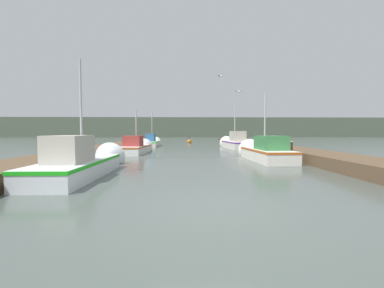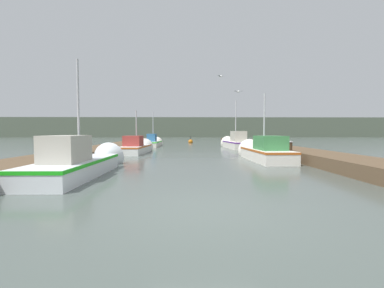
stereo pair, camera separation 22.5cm
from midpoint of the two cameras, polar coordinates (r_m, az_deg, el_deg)
name	(u,v)px [view 1 (the left image)]	position (r m, az deg, el deg)	size (l,w,h in m)	color
ground_plane	(214,210)	(5.26, 3.60, -14.43)	(200.00, 200.00, 0.00)	#47514C
dock_left	(114,147)	(21.81, -17.14, -0.73)	(2.26, 40.00, 0.52)	brown
dock_right	(266,147)	(22.09, 15.83, -0.66)	(2.26, 40.00, 0.52)	brown
distant_shore_ridge	(186,128)	(74.90, -1.51, 3.64)	(120.00, 16.00, 5.26)	#4C5647
fishing_boat_0	(87,162)	(10.32, -22.92, -3.71)	(1.62, 6.16, 4.53)	silver
fishing_boat_1	(263,151)	(14.70, 15.18, -1.58)	(1.77, 5.48, 4.05)	silver
fishing_boat_2	(137,147)	(19.20, -12.43, -0.72)	(1.72, 5.36, 3.47)	silver
fishing_boat_3	(234,143)	(24.58, 9.02, 0.29)	(1.97, 6.04, 4.84)	silver
fishing_boat_4	(153,142)	(27.69, -8.99, 0.34)	(1.48, 5.64, 4.03)	silver
mooring_piling_0	(146,139)	(32.51, -10.37, 1.02)	(0.31, 0.31, 1.11)	#473523
mooring_piling_1	(290,150)	(15.00, 20.49, -1.36)	(0.36, 0.36, 1.01)	#473523
channel_buoy	(189,142)	(34.80, -0.84, 0.53)	(0.61, 0.61, 1.11)	#BF6513
seagull_lead	(239,92)	(17.32, 9.93, 11.40)	(0.56, 0.30, 0.12)	white
seagull_1	(221,76)	(18.90, 6.00, 14.72)	(0.50, 0.44, 0.12)	white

